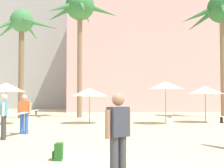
{
  "coord_description": "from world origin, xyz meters",
  "views": [
    {
      "loc": [
        -0.02,
        -5.4,
        1.56
      ],
      "look_at": [
        0.58,
        6.47,
        2.06
      ],
      "focal_mm": 49.93,
      "sensor_mm": 36.0,
      "label": 1
    }
  ],
  "objects_px": {
    "cafe_umbrella_6": "(205,90)",
    "cafe_umbrella_1": "(90,92)",
    "palm_tree_left": "(222,14)",
    "palm_tree_center": "(80,11)",
    "person_mid_center": "(24,113)",
    "backpack": "(58,152)",
    "cafe_umbrella_2": "(166,85)",
    "person_mid_right": "(118,132)",
    "beach_towel": "(92,157)",
    "palm_tree_far_left": "(22,29)",
    "person_near_left": "(4,114)",
    "cafe_umbrella_0": "(6,87)"
  },
  "relations": [
    {
      "from": "cafe_umbrella_6",
      "to": "cafe_umbrella_1",
      "type": "bearing_deg",
      "value": -176.9
    },
    {
      "from": "palm_tree_left",
      "to": "cafe_umbrella_1",
      "type": "bearing_deg",
      "value": -153.16
    },
    {
      "from": "palm_tree_center",
      "to": "person_mid_center",
      "type": "distance_m",
      "value": 13.14
    },
    {
      "from": "backpack",
      "to": "person_mid_center",
      "type": "xyz_separation_m",
      "value": [
        -2.1,
        5.39,
        0.7
      ]
    },
    {
      "from": "cafe_umbrella_2",
      "to": "person_mid_right",
      "type": "distance_m",
      "value": 12.68
    },
    {
      "from": "cafe_umbrella_1",
      "to": "cafe_umbrella_6",
      "type": "height_order",
      "value": "cafe_umbrella_6"
    },
    {
      "from": "cafe_umbrella_1",
      "to": "cafe_umbrella_2",
      "type": "distance_m",
      "value": 4.48
    },
    {
      "from": "palm_tree_left",
      "to": "person_mid_center",
      "type": "distance_m",
      "value": 17.98
    },
    {
      "from": "person_mid_center",
      "to": "person_mid_right",
      "type": "relative_size",
      "value": 1.77
    },
    {
      "from": "beach_towel",
      "to": "person_mid_right",
      "type": "relative_size",
      "value": 1.11
    },
    {
      "from": "palm_tree_left",
      "to": "cafe_umbrella_6",
      "type": "distance_m",
      "value": 8.3
    },
    {
      "from": "palm_tree_far_left",
      "to": "cafe_umbrella_1",
      "type": "height_order",
      "value": "palm_tree_far_left"
    },
    {
      "from": "person_mid_center",
      "to": "person_near_left",
      "type": "distance_m",
      "value": 1.58
    },
    {
      "from": "palm_tree_far_left",
      "to": "cafe_umbrella_0",
      "type": "xyz_separation_m",
      "value": [
        0.4,
        -5.24,
        -4.53
      ]
    },
    {
      "from": "palm_tree_left",
      "to": "person_near_left",
      "type": "distance_m",
      "value": 19.16
    },
    {
      "from": "cafe_umbrella_2",
      "to": "beach_towel",
      "type": "relative_size",
      "value": 1.37
    },
    {
      "from": "backpack",
      "to": "person_near_left",
      "type": "relative_size",
      "value": 0.25
    },
    {
      "from": "person_mid_center",
      "to": "palm_tree_center",
      "type": "bearing_deg",
      "value": 179.49
    },
    {
      "from": "palm_tree_left",
      "to": "palm_tree_center",
      "type": "xyz_separation_m",
      "value": [
        -11.12,
        0.39,
        0.19
      ]
    },
    {
      "from": "palm_tree_far_left",
      "to": "palm_tree_center",
      "type": "xyz_separation_m",
      "value": [
        4.26,
        0.69,
        1.56
      ]
    },
    {
      "from": "palm_tree_center",
      "to": "person_near_left",
      "type": "height_order",
      "value": "palm_tree_center"
    },
    {
      "from": "cafe_umbrella_1",
      "to": "cafe_umbrella_6",
      "type": "xyz_separation_m",
      "value": [
        7.09,
        0.38,
        0.13
      ]
    },
    {
      "from": "cafe_umbrella_6",
      "to": "person_near_left",
      "type": "height_order",
      "value": "cafe_umbrella_6"
    },
    {
      "from": "beach_towel",
      "to": "cafe_umbrella_6",
      "type": "bearing_deg",
      "value": 57.57
    },
    {
      "from": "palm_tree_center",
      "to": "backpack",
      "type": "relative_size",
      "value": 23.26
    },
    {
      "from": "cafe_umbrella_6",
      "to": "cafe_umbrella_0",
      "type": "bearing_deg",
      "value": -176.35
    },
    {
      "from": "palm_tree_left",
      "to": "palm_tree_center",
      "type": "height_order",
      "value": "palm_tree_center"
    },
    {
      "from": "palm_tree_center",
      "to": "beach_towel",
      "type": "height_order",
      "value": "palm_tree_center"
    },
    {
      "from": "cafe_umbrella_2",
      "to": "person_mid_right",
      "type": "height_order",
      "value": "cafe_umbrella_2"
    },
    {
      "from": "cafe_umbrella_1",
      "to": "person_mid_right",
      "type": "bearing_deg",
      "value": -86.27
    },
    {
      "from": "cafe_umbrella_2",
      "to": "person_near_left",
      "type": "bearing_deg",
      "value": -139.73
    },
    {
      "from": "person_mid_right",
      "to": "cafe_umbrella_6",
      "type": "bearing_deg",
      "value": 117.22
    },
    {
      "from": "backpack",
      "to": "person_mid_center",
      "type": "relative_size",
      "value": 0.14
    },
    {
      "from": "palm_tree_left",
      "to": "cafe_umbrella_2",
      "type": "relative_size",
      "value": 3.88
    },
    {
      "from": "beach_towel",
      "to": "person_near_left",
      "type": "bearing_deg",
      "value": 132.89
    },
    {
      "from": "cafe_umbrella_1",
      "to": "person_mid_right",
      "type": "relative_size",
      "value": 1.36
    },
    {
      "from": "person_mid_center",
      "to": "palm_tree_left",
      "type": "bearing_deg",
      "value": 137.55
    },
    {
      "from": "palm_tree_far_left",
      "to": "person_mid_center",
      "type": "bearing_deg",
      "value": -75.87
    },
    {
      "from": "beach_towel",
      "to": "person_mid_center",
      "type": "distance_m",
      "value": 5.93
    },
    {
      "from": "person_mid_right",
      "to": "backpack",
      "type": "bearing_deg",
      "value": 177.68
    },
    {
      "from": "person_mid_right",
      "to": "palm_tree_far_left",
      "type": "bearing_deg",
      "value": 162.01
    },
    {
      "from": "beach_towel",
      "to": "person_mid_right",
      "type": "height_order",
      "value": "person_mid_right"
    },
    {
      "from": "person_near_left",
      "to": "palm_tree_far_left",
      "type": "bearing_deg",
      "value": -88.36
    },
    {
      "from": "cafe_umbrella_6",
      "to": "beach_towel",
      "type": "xyz_separation_m",
      "value": [
        -6.8,
        -10.7,
        -1.98
      ]
    },
    {
      "from": "palm_tree_left",
      "to": "backpack",
      "type": "height_order",
      "value": "palm_tree_left"
    },
    {
      "from": "palm_tree_far_left",
      "to": "palm_tree_left",
      "type": "bearing_deg",
      "value": 1.11
    },
    {
      "from": "palm_tree_left",
      "to": "cafe_umbrella_1",
      "type": "xyz_separation_m",
      "value": [
        -10.21,
        -5.17,
        -6.16
      ]
    },
    {
      "from": "palm_tree_left",
      "to": "backpack",
      "type": "relative_size",
      "value": 22.98
    },
    {
      "from": "cafe_umbrella_1",
      "to": "cafe_umbrella_6",
      "type": "distance_m",
      "value": 7.11
    },
    {
      "from": "cafe_umbrella_6",
      "to": "person_mid_right",
      "type": "relative_size",
      "value": 1.36
    }
  ]
}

